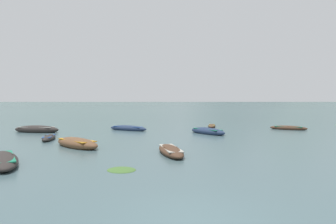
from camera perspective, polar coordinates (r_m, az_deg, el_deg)
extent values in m
plane|color=#476066|center=(1506.69, -2.68, 2.11)|extent=(6000.00, 6000.00, 0.00)
cone|color=slate|center=(2392.16, -16.60, 9.08)|extent=(2390.66, 2390.66, 585.05)
cone|color=slate|center=(2404.76, -2.89, 6.18)|extent=(1245.00, 1245.00, 338.22)
cone|color=#4C5B56|center=(2304.94, 11.90, 8.06)|extent=(1260.32, 1260.32, 478.86)
cone|color=slate|center=(2603.81, 23.33, 8.43)|extent=(1425.73, 1425.73, 585.38)
ellipsoid|color=#2D2826|center=(15.35, -30.36, -8.44)|extent=(3.30, 4.49, 0.60)
cube|color=#197A56|center=(15.32, -30.37, -7.77)|extent=(2.37, 3.23, 0.05)
cube|color=#2D2826|center=(15.31, -30.38, -7.59)|extent=(0.80, 0.50, 0.04)
ellipsoid|color=#4C3323|center=(15.88, 0.54, -7.85)|extent=(1.75, 4.01, 0.53)
cube|color=#B7B2A3|center=(15.85, 0.54, -7.29)|extent=(1.26, 2.89, 0.05)
cube|color=#4C3323|center=(15.84, 0.54, -7.11)|extent=(0.75, 0.21, 0.04)
ellipsoid|color=navy|center=(25.69, 7.96, -3.90)|extent=(3.25, 4.11, 0.69)
cube|color=#197A56|center=(25.67, 7.97, -3.44)|extent=(2.34, 2.96, 0.05)
cube|color=navy|center=(25.67, 7.97, -3.33)|extent=(0.75, 0.52, 0.04)
ellipsoid|color=#2D2826|center=(23.34, -22.86, -4.83)|extent=(1.25, 3.09, 0.48)
cube|color=#28519E|center=(23.33, -22.87, -4.48)|extent=(0.90, 2.22, 0.05)
cube|color=#2D2826|center=(23.32, -22.87, -4.36)|extent=(0.55, 0.16, 0.04)
ellipsoid|color=#4C3323|center=(31.70, 23.08, -3.00)|extent=(3.60, 2.65, 0.51)
cube|color=#197A56|center=(31.69, 23.08, -2.72)|extent=(2.59, 1.90, 0.05)
cube|color=#4C3323|center=(31.69, 23.08, -2.63)|extent=(0.40, 0.62, 0.04)
ellipsoid|color=brown|center=(19.16, -17.88, -6.04)|extent=(3.98, 3.97, 0.73)
cube|color=orange|center=(19.13, -17.89, -5.39)|extent=(2.86, 2.86, 0.05)
cube|color=brown|center=(19.13, -17.89, -5.24)|extent=(0.72, 0.72, 0.04)
ellipsoid|color=#2D2826|center=(29.51, -24.94, -3.23)|extent=(4.68, 2.40, 0.80)
cube|color=#B7B2A3|center=(29.48, -24.95, -2.77)|extent=(3.37, 1.73, 0.05)
cube|color=#2D2826|center=(29.48, -24.95, -2.67)|extent=(0.30, 0.95, 0.04)
ellipsoid|color=#4C3323|center=(32.49, 8.81, -2.79)|extent=(1.49, 3.19, 0.38)
cube|color=olive|center=(32.48, 8.81, -2.59)|extent=(1.07, 2.30, 0.05)
cube|color=#4C3323|center=(32.47, 8.81, -2.50)|extent=(0.57, 0.20, 0.04)
ellipsoid|color=navy|center=(28.75, -8.06, -3.29)|extent=(4.28, 3.19, 0.62)
cube|color=#28519E|center=(28.74, -8.06, -2.92)|extent=(3.08, 2.29, 0.05)
cube|color=navy|center=(28.73, -8.06, -2.82)|extent=(0.45, 0.66, 0.04)
ellipsoid|color=#477033|center=(12.45, -9.36, -11.47)|extent=(1.66, 1.61, 0.14)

